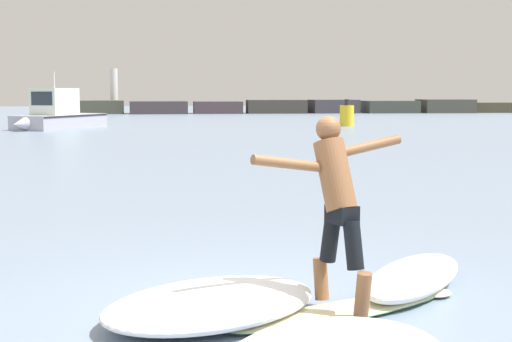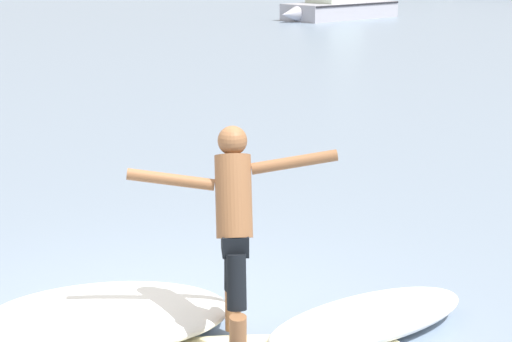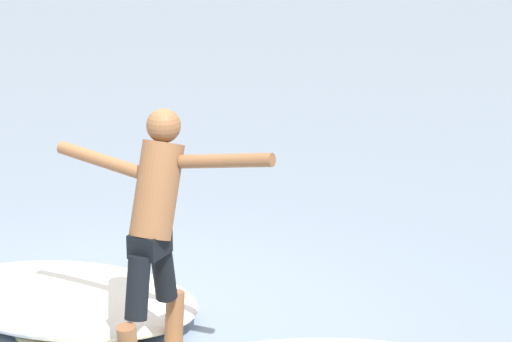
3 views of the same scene
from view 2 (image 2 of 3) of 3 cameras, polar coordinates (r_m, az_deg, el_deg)
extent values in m
plane|color=#7689A2|center=(7.34, -6.42, -10.38)|extent=(200.00, 200.00, 0.00)
cylinder|color=brown|center=(7.04, -1.55, -9.05)|extent=(0.19, 0.21, 0.40)
cylinder|color=black|center=(6.76, -1.50, -6.36)|extent=(0.23, 0.26, 0.44)
cylinder|color=brown|center=(6.49, -1.21, -11.17)|extent=(0.19, 0.21, 0.40)
cylinder|color=black|center=(6.45, -1.31, -7.41)|extent=(0.23, 0.26, 0.44)
cube|color=black|center=(6.52, -1.42, -4.82)|extent=(0.29, 0.32, 0.16)
cylinder|color=brown|center=(6.52, -1.50, -1.70)|extent=(0.45, 0.55, 0.69)
sphere|color=brown|center=(6.52, -1.58, 2.04)|extent=(0.23, 0.23, 0.23)
cylinder|color=brown|center=(6.55, -5.69, -0.57)|extent=(0.65, 0.36, 0.21)
cylinder|color=brown|center=(6.58, 2.57, 0.60)|extent=(0.65, 0.36, 0.20)
cube|color=#ABAAB8|center=(41.64, 5.66, 10.60)|extent=(4.69, 6.39, 0.77)
cone|color=#ABAAB8|center=(39.10, 2.32, 10.42)|extent=(1.16, 1.29, 0.77)
cube|color=black|center=(41.62, 5.67, 11.04)|extent=(4.72, 6.37, 0.08)
cube|color=black|center=(44.07, 8.37, 10.77)|extent=(0.45, 0.41, 0.52)
ellipsoid|color=white|center=(7.18, 7.51, -9.73)|extent=(1.75, 1.94, 0.29)
ellipsoid|color=white|center=(7.30, -9.96, -9.47)|extent=(2.45, 2.21, 0.27)
camera|label=1|loc=(3.84, -72.53, -12.20)|focal=50.00mm
camera|label=3|loc=(4.29, 90.90, 8.54)|focal=85.00mm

